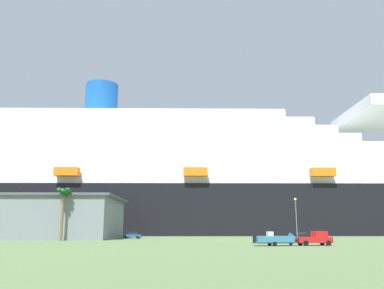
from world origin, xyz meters
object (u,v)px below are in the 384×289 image
object	(u,v)px
pickup_truck	(315,239)
parked_car_black_coupe	(301,235)
palm_tree	(63,198)
street_lamp	(296,213)
parked_car_blue_suv	(133,235)
cruise_ship	(191,187)
small_boat_on_trailer	(278,239)

from	to	relation	value
pickup_truck	parked_car_black_coupe	xyz separation A→B (m)	(11.93, 40.54, -0.21)
palm_tree	parked_car_black_coupe	xyz separation A→B (m)	(57.53, 14.29, -8.20)
street_lamp	pickup_truck	bearing A→B (deg)	-103.36
parked_car_blue_suv	parked_car_black_coupe	distance (m)	43.44
cruise_ship	small_boat_on_trailer	world-z (taller)	cruise_ship
pickup_truck	street_lamp	world-z (taller)	street_lamp
street_lamp	palm_tree	bearing A→B (deg)	-179.02
street_lamp	parked_car_black_coupe	xyz separation A→B (m)	(5.48, 13.41, -5.15)
cruise_ship	pickup_truck	size ratio (longest dim) A/B	50.35
pickup_truck	palm_tree	world-z (taller)	palm_tree
pickup_truck	street_lamp	distance (m)	28.32
palm_tree	cruise_ship	bearing A→B (deg)	61.79
small_boat_on_trailer	street_lamp	bearing A→B (deg)	65.80
pickup_truck	small_boat_on_trailer	bearing A→B (deg)	-174.23
street_lamp	small_boat_on_trailer	bearing A→B (deg)	-114.20
small_boat_on_trailer	parked_car_black_coupe	world-z (taller)	small_boat_on_trailer
pickup_truck	palm_tree	distance (m)	53.22
palm_tree	parked_car_black_coupe	world-z (taller)	palm_tree
palm_tree	pickup_truck	bearing A→B (deg)	-29.92
small_boat_on_trailer	cruise_ship	bearing A→B (deg)	94.81
cruise_ship	parked_car_blue_suv	xyz separation A→B (m)	(-18.14, -44.51, -17.11)
pickup_truck	street_lamp	size ratio (longest dim) A/B	0.61
pickup_truck	parked_car_black_coupe	bearing A→B (deg)	73.61
small_boat_on_trailer	street_lamp	distance (m)	30.83
palm_tree	parked_car_blue_suv	xyz separation A→B (m)	(14.11, 15.61, -8.20)
street_lamp	parked_car_black_coupe	world-z (taller)	street_lamp
street_lamp	parked_car_blue_suv	distance (m)	41.02
cruise_ship	street_lamp	distance (m)	63.59
cruise_ship	parked_car_blue_suv	size ratio (longest dim) A/B	60.38
parked_car_black_coupe	street_lamp	bearing A→B (deg)	-112.24
pickup_truck	parked_car_blue_suv	distance (m)	52.38
cruise_ship	small_boat_on_trailer	size ratio (longest dim) A/B	35.79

